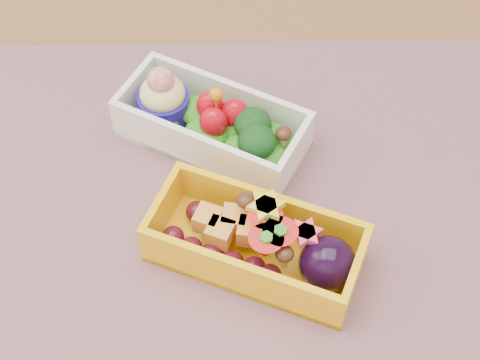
# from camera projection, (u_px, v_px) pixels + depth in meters

# --- Properties ---
(table) EXTENTS (1.20, 0.80, 0.75)m
(table) POSITION_uv_depth(u_px,v_px,m) (268.00, 269.00, 0.71)
(table) COLOR brown
(table) RESTS_ON ground
(placemat) EXTENTS (0.61, 0.51, 0.00)m
(placemat) POSITION_uv_depth(u_px,v_px,m) (231.00, 210.00, 0.63)
(placemat) COLOR #875D67
(placemat) RESTS_ON table
(bento_white) EXTENTS (0.18, 0.13, 0.07)m
(bento_white) POSITION_uv_depth(u_px,v_px,m) (211.00, 123.00, 0.66)
(bento_white) COLOR white
(bento_white) RESTS_ON placemat
(bento_yellow) EXTENTS (0.18, 0.11, 0.06)m
(bento_yellow) POSITION_uv_depth(u_px,v_px,m) (260.00, 244.00, 0.58)
(bento_yellow) COLOR yellow
(bento_yellow) RESTS_ON placemat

